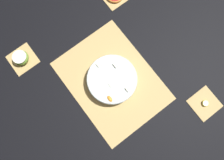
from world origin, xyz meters
TOP-DOWN VIEW (x-y plane):
  - ground_plane at (0.00, 0.00)m, footprint 6.00×6.00m
  - bamboo_mat_center at (-0.00, 0.00)m, footprint 0.51×0.39m
  - coaster_mat_near_left at (-0.36, -0.29)m, footprint 0.13×0.13m
  - coaster_mat_far_right at (0.36, 0.29)m, footprint 0.13×0.13m
  - fruit_salad_bowl at (0.00, 0.00)m, footprint 0.24×0.24m
  - apple_half at (-0.36, -0.29)m, footprint 0.08×0.08m
  - banana_coin_single at (0.36, 0.29)m, footprint 0.03×0.03m

SIDE VIEW (x-z plane):
  - ground_plane at x=0.00m, z-range 0.00..0.00m
  - coaster_mat_near_left at x=-0.36m, z-range 0.00..0.01m
  - coaster_mat_far_right at x=0.36m, z-range 0.00..0.01m
  - bamboo_mat_center at x=0.00m, z-range 0.00..0.01m
  - banana_coin_single at x=0.36m, z-range 0.01..0.01m
  - apple_half at x=-0.36m, z-range 0.01..0.05m
  - fruit_salad_bowl at x=0.00m, z-range 0.01..0.07m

